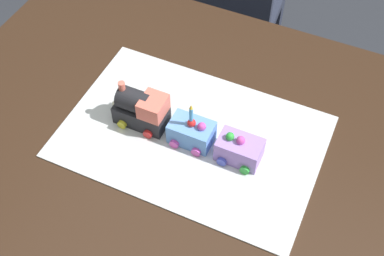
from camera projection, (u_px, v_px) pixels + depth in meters
dining_table at (202, 178)px, 1.25m from camera, size 1.40×1.00×0.74m
chair at (224, 6)px, 1.91m from camera, size 0.43×0.43×0.86m
cake_board at (192, 136)px, 1.19m from camera, size 0.60×0.40×0.00m
cake_locomotive at (141, 109)px, 1.18m from camera, size 0.14×0.08×0.12m
cake_car_flatbed_sky_blue at (192, 132)px, 1.16m from camera, size 0.10×0.08×0.07m
cake_car_gondola_lavender at (239, 149)px, 1.13m from camera, size 0.10×0.08×0.07m
birthday_candle at (191, 113)px, 1.11m from camera, size 0.01×0.01×0.05m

